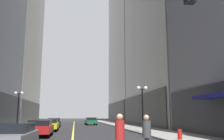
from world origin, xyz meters
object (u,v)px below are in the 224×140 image
object	(u,v)px
pedestrian_with_orange_bag	(147,133)
car_yellow	(50,124)
fire_hydrant_right	(180,136)
car_grey	(14,136)
car_red	(40,127)
car_green	(91,121)
street_lamp_left_far	(18,102)
car_black	(54,122)
pedestrian_in_red_jacket	(120,135)
street_lamp_right_mid	(142,99)

from	to	relation	value
pedestrian_with_orange_bag	car_yellow	bearing A→B (deg)	106.48
fire_hydrant_right	car_grey	bearing A→B (deg)	-164.56
car_red	car_yellow	world-z (taller)	same
car_green	street_lamp_left_far	size ratio (longest dim) A/B	0.97
car_red	pedestrian_with_orange_bag	distance (m)	12.86
car_red	street_lamp_left_far	xyz separation A→B (m)	(-3.74, 8.75, 2.54)
car_black	pedestrian_in_red_jacket	world-z (taller)	pedestrian_in_red_jacket
car_yellow	street_lamp_right_mid	xyz separation A→B (m)	(8.96, -5.55, 2.54)
pedestrian_in_red_jacket	street_lamp_left_far	world-z (taller)	street_lamp_left_far
street_lamp_right_mid	car_yellow	bearing A→B (deg)	148.23
pedestrian_in_red_jacket	street_lamp_right_mid	world-z (taller)	street_lamp_right_mid
car_green	pedestrian_with_orange_bag	size ratio (longest dim) A/B	2.50
pedestrian_with_orange_bag	street_lamp_right_mid	distance (m)	13.67
pedestrian_with_orange_bag	street_lamp_left_far	xyz separation A→B (m)	(-9.33, 20.32, 2.25)
car_black	car_grey	bearing A→B (deg)	-90.04
car_black	street_lamp_left_far	xyz separation A→B (m)	(-3.60, -6.79, 2.54)
street_lamp_right_mid	fire_hydrant_right	distance (m)	7.60
car_green	car_grey	bearing A→B (deg)	-100.26
car_yellow	car_green	world-z (taller)	same
car_red	fire_hydrant_right	bearing A→B (deg)	-30.24
pedestrian_with_orange_bag	street_lamp_right_mid	size ratio (longest dim) A/B	0.39
car_yellow	car_green	xyz separation A→B (m)	(5.54, 16.75, -0.00)
car_yellow	pedestrian_with_orange_bag	world-z (taller)	pedestrian_with_orange_bag
car_yellow	car_red	bearing A→B (deg)	-90.82
car_black	pedestrian_with_orange_bag	world-z (taller)	pedestrian_with_orange_bag
pedestrian_in_red_jacket	fire_hydrant_right	size ratio (longest dim) A/B	2.19
car_yellow	fire_hydrant_right	world-z (taller)	car_yellow
car_grey	car_red	bearing A→B (deg)	88.93
car_grey	car_green	world-z (taller)	same
car_red	car_black	size ratio (longest dim) A/B	1.15
car_red	fire_hydrant_right	xyz separation A→B (m)	(9.56, -5.57, -0.32)
pedestrian_in_red_jacket	street_lamp_right_mid	size ratio (longest dim) A/B	0.40
car_green	pedestrian_in_red_jacket	distance (m)	36.17
car_grey	pedestrian_with_orange_bag	xyz separation A→B (m)	(5.75, -3.31, 0.28)
pedestrian_in_red_jacket	street_lamp_right_mid	xyz separation A→B (m)	(4.69, 13.85, 2.23)
car_red	pedestrian_in_red_jacket	distance (m)	13.15
car_grey	pedestrian_with_orange_bag	bearing A→B (deg)	-29.96
car_black	pedestrian_in_red_jacket	xyz separation A→B (m)	(4.51, -27.93, 0.31)
car_green	street_lamp_left_far	distance (m)	17.87
pedestrian_with_orange_bag	pedestrian_in_red_jacket	bearing A→B (deg)	-146.02
street_lamp_left_far	fire_hydrant_right	bearing A→B (deg)	-47.12
car_yellow	car_green	size ratio (longest dim) A/B	1.05
street_lamp_left_far	fire_hydrant_right	distance (m)	19.75
car_grey	pedestrian_in_red_jacket	world-z (taller)	pedestrian_in_red_jacket
car_red	street_lamp_left_far	world-z (taller)	street_lamp_left_far
car_green	pedestrian_with_orange_bag	bearing A→B (deg)	-90.07
car_yellow	street_lamp_left_far	size ratio (longest dim) A/B	1.02
car_black	pedestrian_with_orange_bag	xyz separation A→B (m)	(5.73, -27.11, 0.29)
car_yellow	car_black	world-z (taller)	same
car_green	car_red	bearing A→B (deg)	-103.35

